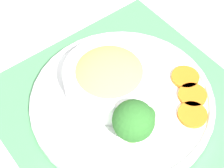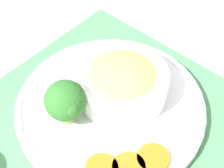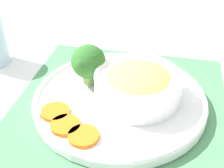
{
  "view_description": "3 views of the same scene",
  "coord_description": "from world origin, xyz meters",
  "views": [
    {
      "loc": [
        0.27,
        0.25,
        0.55
      ],
      "look_at": [
        0.01,
        -0.02,
        0.05
      ],
      "focal_mm": 60.0,
      "sensor_mm": 36.0,
      "label": 1
    },
    {
      "loc": [
        -0.22,
        0.31,
        0.52
      ],
      "look_at": [
        0.01,
        -0.02,
        0.05
      ],
      "focal_mm": 60.0,
      "sensor_mm": 36.0,
      "label": 2
    },
    {
      "loc": [
        -0.46,
        -0.03,
        0.37
      ],
      "look_at": [
        -0.0,
        0.01,
        0.05
      ],
      "focal_mm": 50.0,
      "sensor_mm": 36.0,
      "label": 3
    }
  ],
  "objects": [
    {
      "name": "carrot_slice_middle",
      "position": [
        -0.09,
        0.08,
        0.02
      ],
      "size": [
        0.05,
        0.05,
        0.01
      ],
      "color": "orange",
      "rests_on": "plate"
    },
    {
      "name": "bowl",
      "position": [
        -0.0,
        -0.03,
        0.05
      ],
      "size": [
        0.16,
        0.16,
        0.06
      ],
      "color": "white",
      "rests_on": "plate"
    },
    {
      "name": "ground_plane",
      "position": [
        0.0,
        0.0,
        0.0
      ],
      "size": [
        4.0,
        4.0,
        0.0
      ],
      "primitive_type": "plane",
      "color": "white"
    },
    {
      "name": "carrot_slice_near",
      "position": [
        -0.06,
        0.11,
        0.02
      ],
      "size": [
        0.05,
        0.05,
        0.01
      ],
      "color": "orange",
      "rests_on": "plate"
    },
    {
      "name": "plate",
      "position": [
        0.0,
        0.0,
        0.02
      ],
      "size": [
        0.32,
        0.32,
        0.02
      ],
      "color": "white",
      "rests_on": "placemat"
    },
    {
      "name": "broccoli_floret",
      "position": [
        0.04,
        0.06,
        0.07
      ],
      "size": [
        0.07,
        0.07,
        0.08
      ],
      "color": "#84AD5B",
      "rests_on": "plate"
    },
    {
      "name": "placemat",
      "position": [
        0.0,
        0.0,
        0.0
      ],
      "size": [
        0.45,
        0.43,
        0.0
      ],
      "color": "#4C8C59",
      "rests_on": "ground_plane"
    },
    {
      "name": "carrot_slice_far",
      "position": [
        -0.11,
        0.05,
        0.02
      ],
      "size": [
        0.05,
        0.05,
        0.01
      ],
      "color": "orange",
      "rests_on": "plate"
    }
  ]
}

